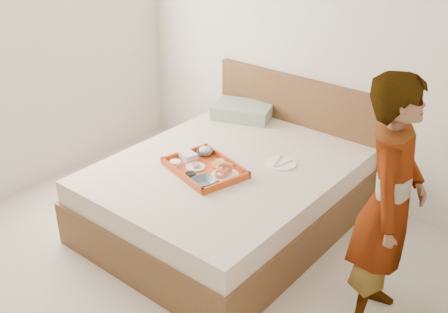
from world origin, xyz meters
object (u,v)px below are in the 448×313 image
Objects in this scene: bed at (227,194)px; tray at (205,168)px; person at (389,206)px; dinner_plate at (281,163)px.

tray is (-0.06, -0.19, 0.29)m from bed.
tray is 1.40m from person.
bed is at bearing -140.66° from dinner_plate.
tray is 0.58m from dinner_plate.
bed is 3.50× the size of tray.
tray is at bearing -108.18° from bed.
bed is 0.49m from dinner_plate.
person is at bearing -7.84° from bed.
dinner_plate is at bearing 52.55° from person.
bed is 1.44m from person.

